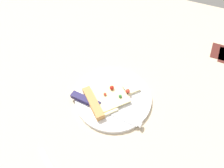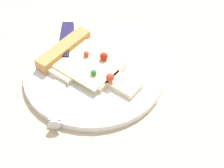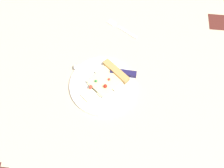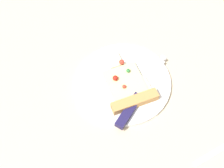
% 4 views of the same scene
% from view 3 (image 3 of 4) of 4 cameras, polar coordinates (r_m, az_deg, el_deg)
% --- Properties ---
extents(ground_plane, '(1.45, 1.45, 0.03)m').
position_cam_3_polar(ground_plane, '(0.94, 0.52, 1.33)').
color(ground_plane, '#C6B293').
rests_on(ground_plane, ground).
extents(plate, '(0.25, 0.25, 0.01)m').
position_cam_3_polar(plate, '(0.90, -2.27, -0.18)').
color(plate, silver).
rests_on(plate, ground_plane).
extents(pizza_slice, '(0.17, 0.18, 0.03)m').
position_cam_3_polar(pizza_slice, '(0.90, -1.11, 1.23)').
color(pizza_slice, beige).
rests_on(pizza_slice, plate).
extents(knife, '(0.24, 0.03, 0.02)m').
position_cam_3_polar(knife, '(0.92, -0.17, 2.99)').
color(knife, silver).
rests_on(knife, plate).
extents(fork, '(0.14, 0.10, 0.01)m').
position_cam_3_polar(fork, '(1.07, 2.05, 13.13)').
color(fork, silver).
rests_on(fork, ground_plane).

